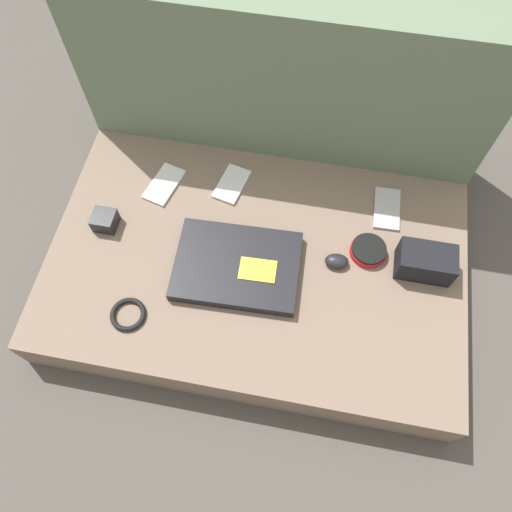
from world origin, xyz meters
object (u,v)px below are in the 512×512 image
Objects in this scene: computer_mouse at (337,261)px; phone_silver at (387,209)px; charger_brick at (105,220)px; laptop at (237,266)px; speaker_puck at (368,250)px; phone_small at (164,184)px; phone_black at (232,184)px; camera_pouch at (425,262)px.

phone_silver is at bearing 52.92° from computer_mouse.
charger_brick is at bearing -167.58° from phone_silver.
laptop is 3.44× the size of speaker_puck.
speaker_puck is 0.65× the size of phone_small.
laptop reaches higher than phone_black.
laptop is 2.43× the size of phone_black.
computer_mouse is 0.68× the size of speaker_puck.
phone_black is 0.93× the size of phone_small.
camera_pouch is (0.52, -0.16, 0.03)m from phone_black.
computer_mouse is at bearing 11.64° from laptop.
laptop is 5.03× the size of computer_mouse.
phone_black is 0.95× the size of camera_pouch.
computer_mouse is 0.51m from phone_small.
phone_small is 1.03× the size of camera_pouch.
computer_mouse is 1.07× the size of charger_brick.
laptop is 2.31× the size of camera_pouch.
speaker_puck is 0.14m from phone_silver.
laptop is at bearing -169.47° from camera_pouch.
charger_brick reaches higher than speaker_puck.
speaker_puck is at bearing -107.73° from phone_silver.
charger_brick is at bearing -135.22° from phone_black.
laptop is 2.25× the size of phone_small.
speaker_puck reaches higher than phone_silver.
phone_small is at bearing 52.30° from charger_brick.
phone_silver is at bearing 121.01° from camera_pouch.
camera_pouch is 2.33× the size of charger_brick.
camera_pouch is at bearing -4.26° from phone_black.
camera_pouch reaches higher than computer_mouse.
computer_mouse is 0.48× the size of phone_black.
phone_small is 0.71m from camera_pouch.
computer_mouse is 0.21m from camera_pouch.
computer_mouse is at bearing -173.38° from camera_pouch.
laptop is 5.37× the size of charger_brick.
camera_pouch is at bearing 1.50° from charger_brick.
charger_brick is at bearing 167.91° from laptop.
speaker_puck is at bearing 26.10° from computer_mouse.
phone_black is 2.22× the size of charger_brick.
camera_pouch reaches higher than speaker_puck.
charger_brick is at bearing 174.55° from computer_mouse.
phone_black is at bearing 25.49° from phone_small.
laptop is at bearing -171.28° from computer_mouse.
camera_pouch is (0.10, -0.16, 0.03)m from phone_silver.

